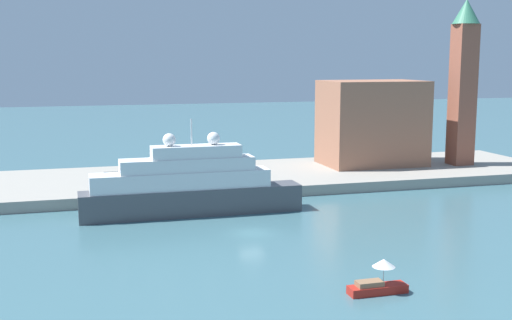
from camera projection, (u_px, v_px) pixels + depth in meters
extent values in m
plane|color=#3D6670|center=(252.00, 233.00, 69.66)|extent=(400.00, 400.00, 0.00)
cube|color=gray|center=(201.00, 180.00, 95.91)|extent=(110.00, 23.46, 1.47)
cube|color=#4C4C51|center=(192.00, 201.00, 77.67)|extent=(26.23, 3.77, 3.19)
cube|color=white|center=(181.00, 180.00, 76.91)|extent=(20.98, 3.47, 2.06)
cube|color=white|center=(188.00, 165.00, 76.85)|extent=(15.74, 3.17, 1.57)
cube|color=white|center=(196.00, 151.00, 76.90)|extent=(10.49, 2.86, 1.46)
cylinder|color=silver|center=(191.00, 132.00, 76.40)|extent=(0.16, 0.16, 3.13)
sphere|color=white|center=(213.00, 138.00, 77.24)|extent=(1.51, 1.51, 1.51)
sphere|color=white|center=(169.00, 140.00, 75.82)|extent=(1.51, 1.51, 1.51)
cube|color=#B22319|center=(378.00, 289.00, 51.69)|extent=(4.77, 1.37, 0.67)
cube|color=#8C6647|center=(369.00, 283.00, 51.41)|extent=(2.10, 1.10, 0.42)
cylinder|color=#B2B2B2|center=(383.00, 276.00, 51.66)|extent=(0.06, 0.06, 1.47)
cone|color=white|center=(384.00, 263.00, 51.49)|extent=(1.81, 1.81, 0.63)
cube|color=#9E664C|center=(372.00, 123.00, 104.74)|extent=(15.62, 10.44, 13.41)
cube|color=#93513D|center=(462.00, 95.00, 103.98)|extent=(3.27, 3.27, 22.22)
cone|color=#387A5B|center=(467.00, 11.00, 101.99)|extent=(4.25, 4.25, 3.83)
cube|color=#1E4C99|center=(115.00, 180.00, 90.09)|extent=(4.06, 1.74, 0.72)
cube|color=#262D33|center=(113.00, 175.00, 89.93)|extent=(2.44, 1.56, 0.68)
cylinder|color=#4C4C4C|center=(152.00, 178.00, 89.81)|extent=(0.36, 0.36, 1.38)
sphere|color=tan|center=(152.00, 172.00, 89.69)|extent=(0.24, 0.24, 0.24)
cylinder|color=black|center=(250.00, 184.00, 87.48)|extent=(0.36, 0.36, 0.60)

